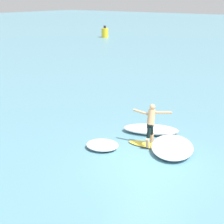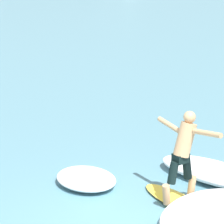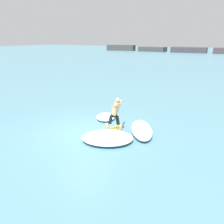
% 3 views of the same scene
% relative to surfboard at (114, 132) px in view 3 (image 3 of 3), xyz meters
% --- Properties ---
extents(ground_plane, '(200.00, 200.00, 0.00)m').
position_rel_surfboard_xyz_m(ground_plane, '(-1.31, -0.69, -0.04)').
color(ground_plane, teal).
extents(rock_jetty_breakwater, '(65.88, 4.78, 6.12)m').
position_rel_surfboard_xyz_m(rock_jetty_breakwater, '(0.42, 61.31, 0.82)').
color(rock_jetty_breakwater, '#3B3C3B').
rests_on(rock_jetty_breakwater, ground).
extents(surfboard, '(0.91, 1.92, 0.21)m').
position_rel_surfboard_xyz_m(surfboard, '(0.00, 0.00, 0.00)').
color(surfboard, yellow).
rests_on(surfboard, ground).
extents(surfer, '(0.79, 1.51, 1.62)m').
position_rel_surfboard_xyz_m(surfer, '(0.06, 0.05, 0.98)').
color(surfer, tan).
rests_on(surfer, surfboard).
extents(wave_foam_at_tail, '(1.44, 1.56, 0.25)m').
position_rel_surfboard_xyz_m(wave_foam_at_tail, '(-1.26, 1.40, 0.09)').
color(wave_foam_at_tail, white).
rests_on(wave_foam_at_tail, ground).
extents(wave_foam_at_nose, '(1.89, 2.52, 0.32)m').
position_rel_surfboard_xyz_m(wave_foam_at_nose, '(1.12, 0.63, 0.13)').
color(wave_foam_at_nose, white).
rests_on(wave_foam_at_nose, ground).
extents(wave_foam_beside, '(2.63, 2.34, 0.32)m').
position_rel_surfboard_xyz_m(wave_foam_beside, '(0.15, -0.86, 0.13)').
color(wave_foam_beside, white).
rests_on(wave_foam_beside, ground).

